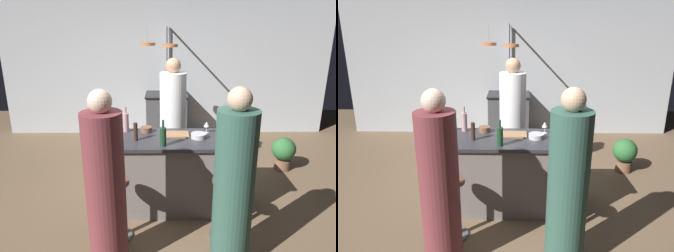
% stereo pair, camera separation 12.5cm
% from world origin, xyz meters
% --- Properties ---
extents(ground_plane, '(9.00, 9.00, 0.00)m').
position_xyz_m(ground_plane, '(0.00, 0.00, 0.00)').
color(ground_plane, brown).
extents(back_wall, '(6.40, 0.16, 2.60)m').
position_xyz_m(back_wall, '(0.00, 2.85, 1.30)').
color(back_wall, '#B2B7BC').
rests_on(back_wall, ground_plane).
extents(kitchen_island, '(1.80, 0.72, 0.90)m').
position_xyz_m(kitchen_island, '(0.00, 0.00, 0.45)').
color(kitchen_island, slate).
rests_on(kitchen_island, ground_plane).
extents(stove_range, '(0.80, 0.64, 0.89)m').
position_xyz_m(stove_range, '(0.00, 2.45, 0.45)').
color(stove_range, '#47474C').
rests_on(stove_range, ground_plane).
extents(chef, '(0.37, 0.37, 1.74)m').
position_xyz_m(chef, '(0.08, 0.82, 0.81)').
color(chef, white).
rests_on(chef, ground_plane).
extents(bar_stool_right, '(0.28, 0.28, 0.68)m').
position_xyz_m(bar_stool_right, '(0.57, -0.62, 0.38)').
color(bar_stool_right, '#4C4C51').
rests_on(bar_stool_right, ground_plane).
extents(guest_right, '(0.36, 0.36, 1.71)m').
position_xyz_m(guest_right, '(0.57, -1.00, 0.79)').
color(guest_right, '#33594C').
rests_on(guest_right, ground_plane).
extents(bar_stool_left, '(0.28, 0.28, 0.68)m').
position_xyz_m(bar_stool_left, '(-0.53, -0.62, 0.38)').
color(bar_stool_left, '#4C4C51').
rests_on(bar_stool_left, ground_plane).
extents(guest_left, '(0.36, 0.36, 1.69)m').
position_xyz_m(guest_left, '(-0.57, -0.99, 0.78)').
color(guest_left, brown).
rests_on(guest_left, ground_plane).
extents(overhead_pot_rack, '(0.59, 1.31, 2.17)m').
position_xyz_m(overhead_pot_rack, '(-0.06, 2.07, 1.61)').
color(overhead_pot_rack, gray).
rests_on(overhead_pot_rack, ground_plane).
extents(potted_plant, '(0.36, 0.36, 0.52)m').
position_xyz_m(potted_plant, '(1.79, 1.01, 0.30)').
color(potted_plant, brown).
rests_on(potted_plant, ground_plane).
extents(cutting_board, '(0.32, 0.22, 0.02)m').
position_xyz_m(cutting_board, '(0.09, 0.10, 0.91)').
color(cutting_board, '#997047').
rests_on(cutting_board, kitchen_island).
extents(pepper_mill, '(0.05, 0.05, 0.21)m').
position_xyz_m(pepper_mill, '(-0.37, -0.07, 1.01)').
color(pepper_mill, '#382319').
rests_on(pepper_mill, kitchen_island).
extents(wine_bottle_rose, '(0.07, 0.07, 0.32)m').
position_xyz_m(wine_bottle_rose, '(-0.52, 0.25, 1.02)').
color(wine_bottle_rose, '#B78C8E').
rests_on(wine_bottle_rose, kitchen_island).
extents(wine_bottle_green, '(0.07, 0.07, 0.30)m').
position_xyz_m(wine_bottle_green, '(-0.06, -0.24, 1.01)').
color(wine_bottle_green, '#193D23').
rests_on(wine_bottle_green, kitchen_island).
extents(wine_bottle_white, '(0.07, 0.07, 0.31)m').
position_xyz_m(wine_bottle_white, '(-0.74, 0.25, 1.02)').
color(wine_bottle_white, gray).
rests_on(wine_bottle_white, kitchen_island).
extents(wine_glass_by_chef, '(0.07, 0.07, 0.15)m').
position_xyz_m(wine_glass_by_chef, '(-0.81, -0.07, 1.01)').
color(wine_glass_by_chef, silver).
rests_on(wine_glass_by_chef, kitchen_island).
extents(wine_glass_near_left_guest, '(0.07, 0.07, 0.15)m').
position_xyz_m(wine_glass_near_left_guest, '(0.47, 0.18, 1.01)').
color(wine_glass_near_left_guest, silver).
rests_on(wine_glass_near_left_guest, kitchen_island).
extents(mixing_bowl_steel, '(0.18, 0.18, 0.06)m').
position_xyz_m(mixing_bowl_steel, '(0.36, -0.00, 0.93)').
color(mixing_bowl_steel, '#B7B7BC').
rests_on(mixing_bowl_steel, kitchen_island).
extents(mixing_bowl_wooden, '(0.14, 0.14, 0.07)m').
position_xyz_m(mixing_bowl_wooden, '(-0.27, 0.22, 0.93)').
color(mixing_bowl_wooden, brown).
rests_on(mixing_bowl_wooden, kitchen_island).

